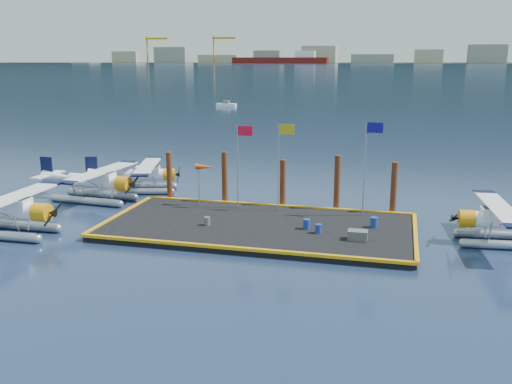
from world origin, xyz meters
TOP-DOWN VIEW (x-y plane):
  - ground at (0.00, 0.00)m, footprint 4000.00×4000.00m
  - dock at (0.00, 0.00)m, footprint 20.00×10.00m
  - dock_bumpers at (0.00, 0.00)m, footprint 20.25×10.25m
  - far_backdrop at (239.91, 1737.52)m, footprint 3050.00×2050.00m
  - seaplane_a at (-15.24, -4.91)m, footprint 8.65×9.53m
  - seaplane_b at (-14.14, 4.28)m, footprint 8.50×9.37m
  - seaplane_c at (-12.01, 8.20)m, footprint 7.97×8.57m
  - seaplane_d at (15.15, 0.88)m, footprint 8.03×8.86m
  - drum_1 at (3.24, -0.23)m, footprint 0.46×0.46m
  - drum_2 at (4.10, -0.94)m, footprint 0.41×0.41m
  - drum_3 at (-3.22, -1.02)m, footprint 0.39×0.39m
  - drum_4 at (7.41, 1.17)m, footprint 0.48×0.48m
  - crate at (6.58, -1.68)m, footprint 1.17×0.78m
  - flagpole_red at (-2.29, 3.80)m, footprint 1.14×0.08m
  - flagpole_yellow at (0.70, 3.80)m, footprint 1.14×0.08m
  - flagpole_blue at (6.70, 3.80)m, footprint 1.14×0.08m
  - windsock at (-5.03, 3.80)m, footprint 1.40×0.44m
  - piling_0 at (-8.50, 5.40)m, footprint 0.44×0.44m
  - piling_1 at (-4.00, 5.40)m, footprint 0.44×0.44m
  - piling_2 at (0.50, 5.40)m, footprint 0.44×0.44m
  - piling_3 at (4.50, 5.40)m, footprint 0.44×0.44m
  - piling_4 at (8.50, 5.40)m, footprint 0.44×0.44m

SIDE VIEW (x-z plane):
  - ground at x=0.00m, z-range 0.00..0.00m
  - dock at x=0.00m, z-range 0.00..0.40m
  - dock_bumpers at x=0.00m, z-range 0.40..0.58m
  - drum_3 at x=-3.22m, z-range 0.40..0.95m
  - drum_2 at x=4.10m, z-range 0.40..0.98m
  - crate at x=6.58m, z-range 0.40..0.98m
  - drum_1 at x=3.24m, z-range 0.40..1.05m
  - drum_4 at x=7.41m, z-range 0.40..1.08m
  - seaplane_c at x=-12.01m, z-range -0.20..2.85m
  - seaplane_d at x=15.15m, z-range -0.20..2.93m
  - seaplane_b at x=-14.14m, z-range -0.21..3.11m
  - seaplane_a at x=-15.24m, z-range -0.22..3.18m
  - piling_2 at x=0.50m, z-range 0.00..3.80m
  - piling_0 at x=-8.50m, z-range 0.00..4.00m
  - piling_4 at x=8.50m, z-range 0.00..4.00m
  - piling_1 at x=-4.00m, z-range 0.00..4.20m
  - piling_3 at x=4.50m, z-range 0.00..4.30m
  - windsock at x=-5.03m, z-range 1.67..4.79m
  - flagpole_red at x=-2.29m, z-range 1.40..7.40m
  - flagpole_yellow at x=0.70m, z-range 1.41..7.61m
  - flagpole_blue at x=6.70m, z-range 1.44..7.94m
  - far_backdrop at x=239.91m, z-range -395.55..414.45m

